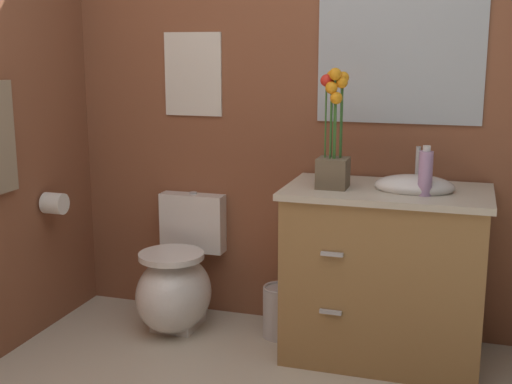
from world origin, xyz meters
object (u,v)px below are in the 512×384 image
at_px(soap_bottle, 425,173).
at_px(wall_poster, 193,74).
at_px(vanity_cabinet, 385,272).
at_px(wall_mirror, 400,51).
at_px(trash_bin, 280,311).
at_px(flower_vase, 334,142).
at_px(toilet, 177,283).
at_px(toilet_paper_roll, 54,203).

distance_m(soap_bottle, wall_poster, 1.37).
bearing_deg(vanity_cabinet, wall_mirror, 90.55).
bearing_deg(trash_bin, wall_poster, 158.03).
bearing_deg(flower_vase, wall_poster, 157.41).
distance_m(toilet, flower_vase, 1.16).
distance_m(wall_mirror, toilet_paper_roll, 1.90).
distance_m(vanity_cabinet, wall_mirror, 1.07).
height_order(vanity_cabinet, flower_vase, flower_vase).
relative_size(flower_vase, soap_bottle, 2.49).
distance_m(flower_vase, wall_mirror, 0.59).
xyz_separation_m(wall_poster, wall_mirror, (1.08, 0.00, 0.12)).
bearing_deg(wall_poster, trash_bin, -21.97).
height_order(trash_bin, wall_poster, wall_poster).
xyz_separation_m(soap_bottle, trash_bin, (-0.70, 0.17, -0.79)).
bearing_deg(wall_poster, toilet, -90.00).
bearing_deg(vanity_cabinet, wall_poster, 164.84).
distance_m(soap_bottle, toilet_paper_roll, 1.86).
distance_m(toilet, toilet_paper_roll, 0.76).
xyz_separation_m(flower_vase, wall_mirror, (0.25, 0.35, 0.41)).
bearing_deg(trash_bin, flower_vase, -23.79).
bearing_deg(soap_bottle, vanity_cabinet, 150.16).
bearing_deg(trash_bin, toilet, -175.49).
relative_size(wall_poster, wall_mirror, 0.55).
bearing_deg(flower_vase, toilet_paper_roll, -175.35).
height_order(trash_bin, toilet_paper_roll, toilet_paper_roll).
distance_m(flower_vase, soap_bottle, 0.44).
bearing_deg(vanity_cabinet, soap_bottle, -29.84).
distance_m(vanity_cabinet, soap_bottle, 0.54).
distance_m(toilet, vanity_cabinet, 1.10).
bearing_deg(wall_mirror, wall_poster, 180.00).
distance_m(flower_vase, toilet_paper_roll, 1.48).
bearing_deg(wall_poster, vanity_cabinet, -15.16).
relative_size(soap_bottle, wall_poster, 0.50).
xyz_separation_m(flower_vase, soap_bottle, (0.42, -0.04, -0.11)).
relative_size(soap_bottle, toilet_paper_roll, 2.00).
relative_size(toilet, soap_bottle, 3.13).
relative_size(soap_bottle, wall_mirror, 0.28).
xyz_separation_m(toilet, wall_poster, (0.00, 0.27, 1.08)).
height_order(toilet, toilet_paper_roll, toilet_paper_roll).
bearing_deg(toilet, vanity_cabinet, -1.39).
bearing_deg(toilet, soap_bottle, -5.62).
relative_size(trash_bin, wall_poster, 0.62).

